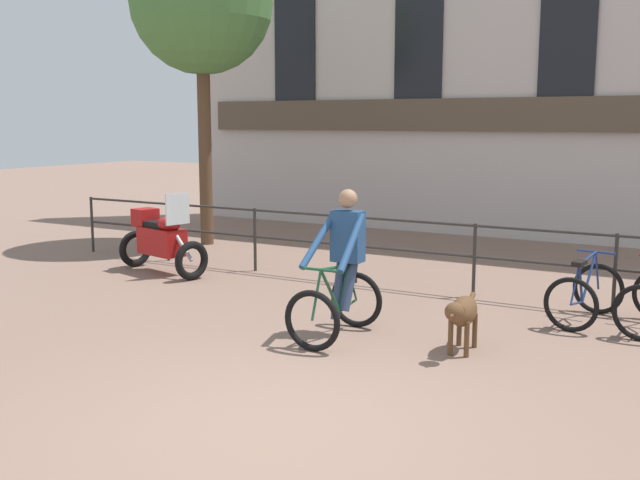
{
  "coord_description": "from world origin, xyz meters",
  "views": [
    {
      "loc": [
        3.23,
        -4.91,
        2.48
      ],
      "look_at": [
        -1.18,
        2.86,
        1.05
      ],
      "focal_mm": 42.0,
      "sensor_mm": 36.0,
      "label": 1
    }
  ],
  "objects_px": {
    "parked_motorcycle": "(161,239)",
    "parked_bicycle_near_lamp": "(585,294)",
    "cyclist_with_bike": "(341,271)",
    "dog": "(462,313)"
  },
  "relations": [
    {
      "from": "cyclist_with_bike",
      "to": "parked_bicycle_near_lamp",
      "type": "bearing_deg",
      "value": 39.05
    },
    {
      "from": "cyclist_with_bike",
      "to": "parked_bicycle_near_lamp",
      "type": "distance_m",
      "value": 3.12
    },
    {
      "from": "cyclist_with_bike",
      "to": "parked_bicycle_near_lamp",
      "type": "height_order",
      "value": "cyclist_with_bike"
    },
    {
      "from": "parked_motorcycle",
      "to": "parked_bicycle_near_lamp",
      "type": "height_order",
      "value": "parked_motorcycle"
    },
    {
      "from": "parked_motorcycle",
      "to": "parked_bicycle_near_lamp",
      "type": "xyz_separation_m",
      "value": [
        6.62,
        0.24,
        -0.2
      ]
    },
    {
      "from": "cyclist_with_bike",
      "to": "parked_motorcycle",
      "type": "distance_m",
      "value": 4.61
    },
    {
      "from": "dog",
      "to": "parked_motorcycle",
      "type": "bearing_deg",
      "value": 158.33
    },
    {
      "from": "parked_motorcycle",
      "to": "parked_bicycle_near_lamp",
      "type": "bearing_deg",
      "value": -73.97
    },
    {
      "from": "parked_bicycle_near_lamp",
      "to": "dog",
      "type": "bearing_deg",
      "value": 72.14
    },
    {
      "from": "dog",
      "to": "parked_bicycle_near_lamp",
      "type": "relative_size",
      "value": 0.85
    }
  ]
}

